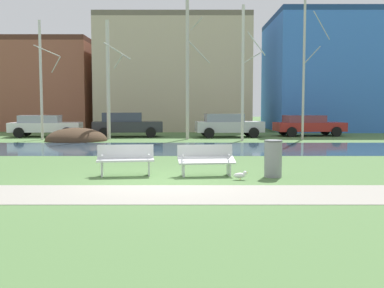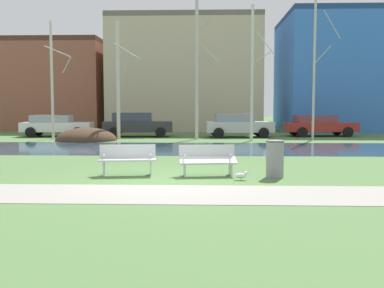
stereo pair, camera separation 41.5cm
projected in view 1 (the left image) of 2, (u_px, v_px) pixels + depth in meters
ground_plane at (179, 147)px, 22.01m from camera, size 120.00×120.00×0.00m
paved_path_strip at (161, 194)px, 10.29m from camera, size 60.00×2.24×0.01m
river_band at (178, 148)px, 21.31m from camera, size 80.00×6.46×0.01m
soil_mound at (79, 141)px, 25.93m from camera, size 3.47×3.21×1.48m
bench_left at (128, 159)px, 13.00m from camera, size 1.66×0.76×0.87m
bench_right at (208, 159)px, 12.99m from camera, size 1.66×0.76×0.87m
trash_bin at (275, 158)px, 12.72m from camera, size 0.51×0.51×1.03m
seagull at (242, 175)px, 12.26m from camera, size 0.39×0.15×0.24m
birch_far_left at (44, 79)px, 26.47m from camera, size 1.29×2.33×6.86m
birch_left at (111, 79)px, 26.86m from camera, size 1.47×2.25×6.94m
birch_center_left at (190, 62)px, 26.75m from camera, size 1.42×2.22×8.93m
birch_center at (245, 72)px, 25.71m from camera, size 1.33×2.25×7.57m
birch_center_right at (307, 66)px, 26.47m from camera, size 1.49×2.31×8.41m
parked_van_nearest_white at (47, 125)px, 29.25m from camera, size 4.54×2.36×1.37m
parked_sedan_second_dark at (129, 124)px, 29.08m from camera, size 4.49×2.27×1.54m
parked_hatch_third_silver at (230, 125)px, 28.90m from camera, size 4.35×2.24×1.47m
parked_wagon_fourth_red at (310, 125)px, 29.92m from camera, size 4.59×2.39×1.36m
building_brick_low at (36, 86)px, 38.63m from camera, size 10.49×8.09×7.31m
building_beige_block at (177, 75)px, 37.60m from camera, size 11.84×8.00×8.93m
building_blue_store at (364, 74)px, 37.50m from camera, size 14.94×9.91×9.12m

